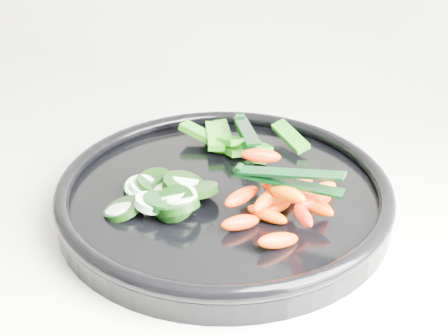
% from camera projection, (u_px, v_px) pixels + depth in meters
% --- Properties ---
extents(veggie_tray, '(0.49, 0.49, 0.04)m').
position_uv_depth(veggie_tray, '(224.00, 195.00, 0.70)').
color(veggie_tray, black).
rests_on(veggie_tray, counter).
extents(cucumber_pile, '(0.12, 0.11, 0.04)m').
position_uv_depth(cucumber_pile, '(163.00, 194.00, 0.67)').
color(cucumber_pile, black).
rests_on(cucumber_pile, veggie_tray).
extents(carrot_pile, '(0.12, 0.15, 0.06)m').
position_uv_depth(carrot_pile, '(283.00, 198.00, 0.65)').
color(carrot_pile, '#F04F00').
rests_on(carrot_pile, veggie_tray).
extents(pepper_pile, '(0.17, 0.10, 0.04)m').
position_uv_depth(pepper_pile, '(236.00, 142.00, 0.78)').
color(pepper_pile, '#0A6A0D').
rests_on(pepper_pile, veggie_tray).
extents(tong_carrot, '(0.11, 0.02, 0.02)m').
position_uv_depth(tong_carrot, '(286.00, 177.00, 0.63)').
color(tong_carrot, black).
rests_on(tong_carrot, carrot_pile).
extents(tong_pepper, '(0.07, 0.11, 0.02)m').
position_uv_depth(tong_pepper, '(246.00, 133.00, 0.76)').
color(tong_pepper, black).
rests_on(tong_pepper, pepper_pile).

